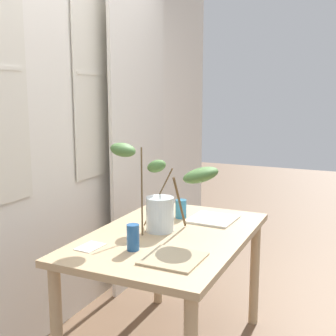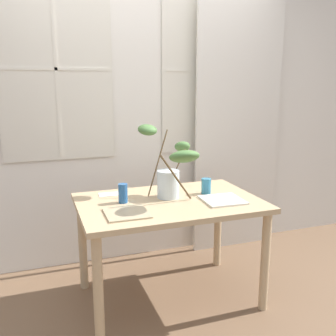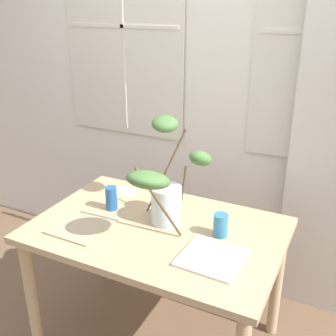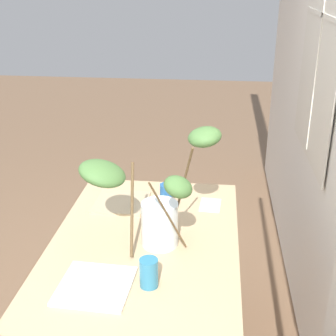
% 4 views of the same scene
% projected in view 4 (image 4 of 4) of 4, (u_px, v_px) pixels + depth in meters
% --- Properties ---
extents(dining_table, '(1.29, 0.85, 0.77)m').
position_uv_depth(dining_table, '(145.00, 260.00, 2.16)').
color(dining_table, tan).
rests_on(dining_table, ground).
extents(vase_with_branches, '(0.43, 0.65, 0.53)m').
position_uv_depth(vase_with_branches, '(152.00, 199.00, 2.00)').
color(vase_with_branches, silver).
rests_on(vase_with_branches, dining_table).
extents(drinking_glass_blue_left, '(0.07, 0.07, 0.14)m').
position_uv_depth(drinking_glass_blue_left, '(166.00, 197.00, 2.38)').
color(drinking_glass_blue_left, '#235693').
rests_on(drinking_glass_blue_left, dining_table).
extents(drinking_glass_blue_right, '(0.07, 0.07, 0.12)m').
position_uv_depth(drinking_glass_blue_right, '(149.00, 273.00, 1.79)').
color(drinking_glass_blue_right, teal).
rests_on(drinking_glass_blue_right, dining_table).
extents(plate_square_left, '(0.28, 0.28, 0.01)m').
position_uv_depth(plate_square_left, '(122.00, 202.00, 2.46)').
color(plate_square_left, tan).
rests_on(plate_square_left, dining_table).
extents(plate_square_right, '(0.29, 0.29, 0.01)m').
position_uv_depth(plate_square_right, '(95.00, 286.00, 1.80)').
color(plate_square_right, silver).
rests_on(plate_square_right, dining_table).
extents(napkin_folded, '(0.16, 0.11, 0.00)m').
position_uv_depth(napkin_folded, '(210.00, 205.00, 2.44)').
color(napkin_folded, silver).
rests_on(napkin_folded, dining_table).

